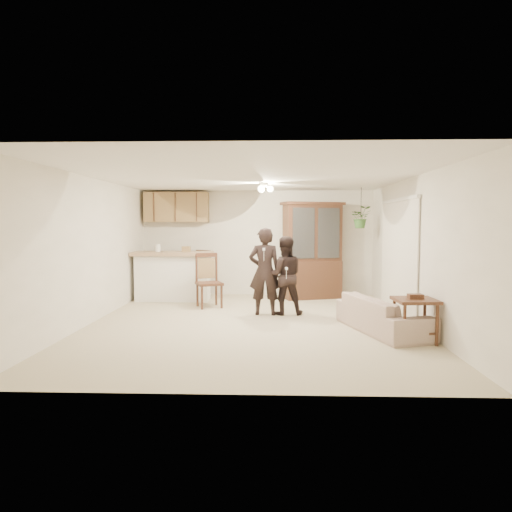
{
  "coord_description": "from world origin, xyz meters",
  "views": [
    {
      "loc": [
        0.35,
        -7.68,
        1.7
      ],
      "look_at": [
        0.07,
        0.4,
        1.14
      ],
      "focal_mm": 32.0,
      "sensor_mm": 36.0,
      "label": 1
    }
  ],
  "objects_px": {
    "chair_bar": "(209,292)",
    "side_table": "(415,319)",
    "sofa": "(383,309)",
    "chair_hutch_left": "(198,284)",
    "adult": "(265,267)",
    "chair_hutch_right": "(299,286)",
    "china_hutch": "(312,251)",
    "child": "(284,279)"
  },
  "relations": [
    {
      "from": "chair_bar",
      "to": "chair_hutch_right",
      "type": "height_order",
      "value": "chair_bar"
    },
    {
      "from": "side_table",
      "to": "chair_hutch_left",
      "type": "relative_size",
      "value": 0.64
    },
    {
      "from": "sofa",
      "to": "chair_hutch_left",
      "type": "xyz_separation_m",
      "value": [
        -3.5,
        3.36,
        -0.06
      ]
    },
    {
      "from": "adult",
      "to": "chair_hutch_left",
      "type": "bearing_deg",
      "value": -50.97
    },
    {
      "from": "chair_bar",
      "to": "chair_hutch_right",
      "type": "distance_m",
      "value": 2.37
    },
    {
      "from": "child",
      "to": "chair_bar",
      "type": "xyz_separation_m",
      "value": [
        -1.51,
        0.67,
        -0.36
      ]
    },
    {
      "from": "sofa",
      "to": "chair_hutch_left",
      "type": "bearing_deg",
      "value": 29.91
    },
    {
      "from": "sofa",
      "to": "china_hutch",
      "type": "relative_size",
      "value": 0.85
    },
    {
      "from": "sofa",
      "to": "child",
      "type": "height_order",
      "value": "child"
    },
    {
      "from": "adult",
      "to": "side_table",
      "type": "bearing_deg",
      "value": 140.3
    },
    {
      "from": "chair_hutch_right",
      "to": "sofa",
      "type": "bearing_deg",
      "value": 95.6
    },
    {
      "from": "china_hutch",
      "to": "adult",
      "type": "bearing_deg",
      "value": -134.98
    },
    {
      "from": "adult",
      "to": "child",
      "type": "bearing_deg",
      "value": -170.54
    },
    {
      "from": "china_hutch",
      "to": "side_table",
      "type": "xyz_separation_m",
      "value": [
        1.15,
        -3.88,
        -0.76
      ]
    },
    {
      "from": "china_hutch",
      "to": "chair_hutch_left",
      "type": "xyz_separation_m",
      "value": [
        -2.66,
        0.11,
        -0.78
      ]
    },
    {
      "from": "china_hutch",
      "to": "side_table",
      "type": "height_order",
      "value": "china_hutch"
    },
    {
      "from": "sofa",
      "to": "chair_hutch_left",
      "type": "height_order",
      "value": "chair_hutch_left"
    },
    {
      "from": "side_table",
      "to": "chair_hutch_right",
      "type": "relative_size",
      "value": 0.74
    },
    {
      "from": "adult",
      "to": "china_hutch",
      "type": "height_order",
      "value": "china_hutch"
    },
    {
      "from": "side_table",
      "to": "chair_bar",
      "type": "relative_size",
      "value": 0.63
    },
    {
      "from": "child",
      "to": "side_table",
      "type": "height_order",
      "value": "child"
    },
    {
      "from": "china_hutch",
      "to": "chair_hutch_right",
      "type": "relative_size",
      "value": 2.33
    },
    {
      "from": "china_hutch",
      "to": "chair_hutch_right",
      "type": "xyz_separation_m",
      "value": [
        -0.28,
        0.15,
        -0.82
      ]
    },
    {
      "from": "child",
      "to": "side_table",
      "type": "bearing_deg",
      "value": 128.34
    },
    {
      "from": "china_hutch",
      "to": "side_table",
      "type": "distance_m",
      "value": 4.11
    },
    {
      "from": "adult",
      "to": "chair_bar",
      "type": "distance_m",
      "value": 1.48
    },
    {
      "from": "sofa",
      "to": "china_hutch",
      "type": "bearing_deg",
      "value": -1.84
    },
    {
      "from": "chair_bar",
      "to": "chair_hutch_left",
      "type": "height_order",
      "value": "chair_bar"
    },
    {
      "from": "china_hutch",
      "to": "chair_bar",
      "type": "bearing_deg",
      "value": -167.39
    },
    {
      "from": "chair_hutch_right",
      "to": "china_hutch",
      "type": "bearing_deg",
      "value": 138.84
    },
    {
      "from": "adult",
      "to": "child",
      "type": "distance_m",
      "value": 0.44
    },
    {
      "from": "child",
      "to": "chair_bar",
      "type": "relative_size",
      "value": 1.22
    },
    {
      "from": "adult",
      "to": "china_hutch",
      "type": "relative_size",
      "value": 0.82
    },
    {
      "from": "child",
      "to": "chair_hutch_left",
      "type": "relative_size",
      "value": 1.24
    },
    {
      "from": "child",
      "to": "chair_hutch_right",
      "type": "xyz_separation_m",
      "value": [
        0.41,
        2.06,
        -0.41
      ]
    },
    {
      "from": "child",
      "to": "china_hutch",
      "type": "height_order",
      "value": "china_hutch"
    },
    {
      "from": "adult",
      "to": "chair_hutch_right",
      "type": "distance_m",
      "value": 2.34
    },
    {
      "from": "adult",
      "to": "child",
      "type": "height_order",
      "value": "adult"
    },
    {
      "from": "adult",
      "to": "china_hutch",
      "type": "xyz_separation_m",
      "value": [
        1.06,
        1.96,
        0.19
      ]
    },
    {
      "from": "child",
      "to": "side_table",
      "type": "relative_size",
      "value": 1.93
    },
    {
      "from": "sofa",
      "to": "adult",
      "type": "bearing_deg",
      "value": 39.49
    },
    {
      "from": "chair_bar",
      "to": "side_table",
      "type": "bearing_deg",
      "value": -60.69
    }
  ]
}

